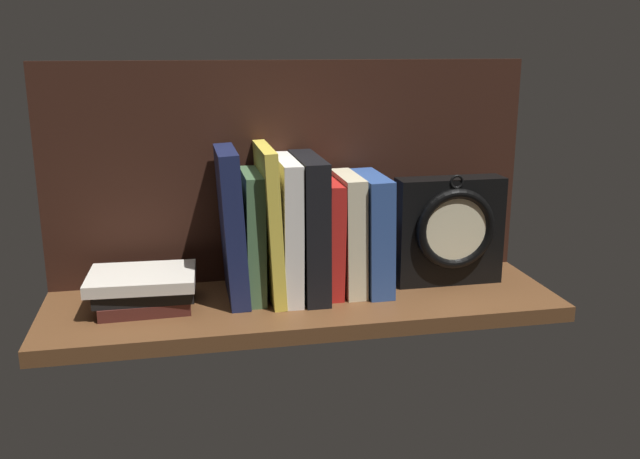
{
  "coord_description": "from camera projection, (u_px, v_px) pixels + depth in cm",
  "views": [
    {
      "loc": [
        -18.92,
        -105.29,
        40.34
      ],
      "look_at": [
        3.33,
        2.93,
        10.7
      ],
      "focal_mm": 39.04,
      "sensor_mm": 36.0,
      "label": 1
    }
  ],
  "objects": [
    {
      "name": "ground_plane",
      "position": [
        304.0,
        305.0,
        1.14
      ],
      "size": [
        83.03,
        25.13,
        2.5
      ],
      "primitive_type": "cube",
      "color": "brown"
    },
    {
      "name": "back_panel",
      "position": [
        291.0,
        172.0,
        1.2
      ],
      "size": [
        83.03,
        1.2,
        37.69
      ],
      "primitive_type": "cube",
      "color": "black",
      "rests_on": "ground_plane"
    },
    {
      "name": "book_navy_bierce",
      "position": [
        232.0,
        225.0,
        1.11
      ],
      "size": [
        4.28,
        14.59,
        24.57
      ],
      "primitive_type": "cube",
      "rotation": [
        0.0,
        -0.05,
        0.0
      ],
      "color": "#192147",
      "rests_on": "ground_plane"
    },
    {
      "name": "book_green_romantic",
      "position": [
        253.0,
        235.0,
        1.12
      ],
      "size": [
        3.09,
        12.86,
        20.69
      ],
      "primitive_type": "cube",
      "rotation": [
        0.0,
        0.01,
        0.0
      ],
      "color": "#476B44",
      "rests_on": "ground_plane"
    },
    {
      "name": "book_yellow_seinlanguage",
      "position": [
        269.0,
        222.0,
        1.12
      ],
      "size": [
        3.15,
        16.49,
        24.76
      ],
      "primitive_type": "cube",
      "rotation": [
        0.0,
        -0.05,
        0.0
      ],
      "color": "gold",
      "rests_on": "ground_plane"
    },
    {
      "name": "book_white_catcher",
      "position": [
        287.0,
        228.0,
        1.13
      ],
      "size": [
        3.12,
        16.2,
        22.65
      ],
      "primitive_type": "cube",
      "rotation": [
        0.0,
        0.01,
        0.0
      ],
      "color": "silver",
      "rests_on": "ground_plane"
    },
    {
      "name": "book_black_skeptic",
      "position": [
        309.0,
        226.0,
        1.14
      ],
      "size": [
        4.08,
        16.86,
        22.88
      ],
      "primitive_type": "cube",
      "rotation": [
        0.0,
        -0.01,
        0.0
      ],
      "color": "black",
      "rests_on": "ground_plane"
    },
    {
      "name": "book_red_requiem",
      "position": [
        330.0,
        236.0,
        1.15
      ],
      "size": [
        2.85,
        12.58,
        18.87
      ],
      "primitive_type": "cube",
      "rotation": [
        0.0,
        0.02,
        0.0
      ],
      "color": "red",
      "rests_on": "ground_plane"
    },
    {
      "name": "book_cream_twain",
      "position": [
        349.0,
        233.0,
        1.16
      ],
      "size": [
        3.67,
        12.78,
        19.73
      ],
      "primitive_type": "cube",
      "rotation": [
        0.0,
        -0.02,
        0.0
      ],
      "color": "beige",
      "rests_on": "ground_plane"
    },
    {
      "name": "book_blue_modern",
      "position": [
        372.0,
        232.0,
        1.16
      ],
      "size": [
        4.48,
        14.31,
        19.54
      ],
      "primitive_type": "cube",
      "rotation": [
        0.0,
        -0.02,
        0.0
      ],
      "color": "#2D4C8E",
      "rests_on": "ground_plane"
    },
    {
      "name": "framed_clock",
      "position": [
        450.0,
        230.0,
        1.19
      ],
      "size": [
        18.46,
        6.23,
        19.46
      ],
      "color": "black",
      "rests_on": "ground_plane"
    },
    {
      "name": "book_stack_side",
      "position": [
        144.0,
        289.0,
        1.09
      ],
      "size": [
        16.98,
        13.4,
        5.73
      ],
      "color": "#471E19",
      "rests_on": "ground_plane"
    }
  ]
}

